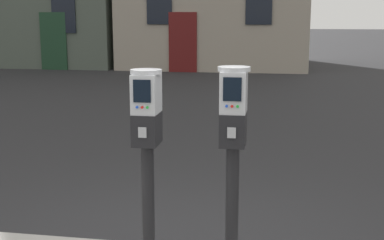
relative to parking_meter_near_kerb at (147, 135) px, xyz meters
The scene contains 2 objects.
parking_meter_near_kerb is the anchor object (origin of this frame).
parking_meter_twin_adjacent 0.60m from the parking_meter_near_kerb, ahead, with size 0.22×0.25×1.50m.
Camera 1 is at (0.83, -3.76, 1.97)m, focal length 49.83 mm.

